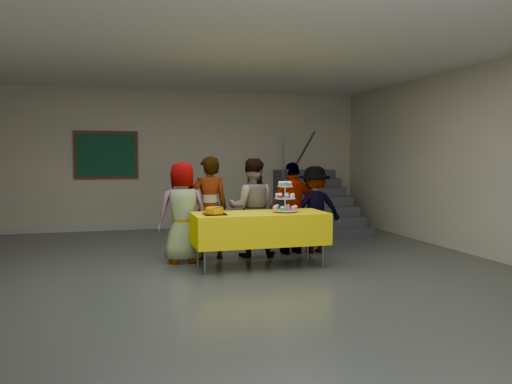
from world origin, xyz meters
TOP-DOWN VIEW (x-y plane):
  - room_shell at (0.00, 0.02)m, footprint 10.00×10.04m
  - bake_table at (0.50, 0.75)m, footprint 1.88×0.78m
  - cupcake_stand at (0.86, 0.71)m, footprint 0.38×0.38m
  - bear_cake at (-0.16, 0.69)m, footprint 0.32×0.36m
  - schoolchild_a at (-0.50, 1.36)m, footprint 0.74×0.49m
  - schoolchild_b at (-0.09, 1.49)m, footprint 0.58×0.39m
  - schoolchild_c at (0.59, 1.49)m, footprint 0.85×0.73m
  - schoolchild_d at (1.29, 1.54)m, footprint 0.90×0.47m
  - schoolchild_e at (1.66, 1.54)m, footprint 0.93×0.55m
  - staircase at (2.70, 4.13)m, footprint 1.30×2.40m
  - noticeboard at (-1.63, 4.96)m, footprint 1.30×0.05m

SIDE VIEW (x-z plane):
  - staircase at x=2.70m, z-range -0.53..1.51m
  - bake_table at x=0.50m, z-range 0.17..0.94m
  - schoolchild_e at x=1.66m, z-range 0.00..1.40m
  - schoolchild_d at x=1.29m, z-range 0.00..1.47m
  - schoolchild_a at x=-0.50m, z-range 0.00..1.49m
  - schoolchild_c at x=0.59m, z-range 0.00..1.53m
  - schoolchild_b at x=-0.09m, z-range 0.00..1.57m
  - bear_cake at x=-0.16m, z-range 0.77..0.89m
  - cupcake_stand at x=0.86m, z-range 0.73..1.18m
  - noticeboard at x=-1.63m, z-range 1.10..2.10m
  - room_shell at x=0.00m, z-range 0.62..3.64m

